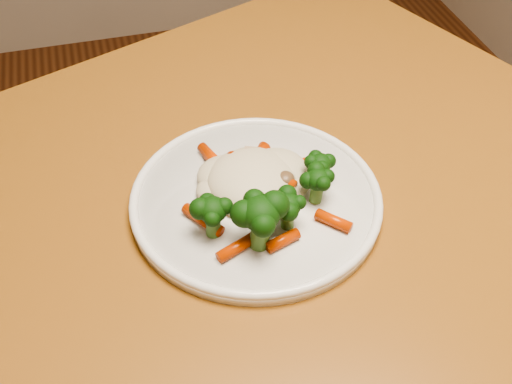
% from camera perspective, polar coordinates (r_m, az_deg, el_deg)
% --- Properties ---
extents(dining_table, '(1.32, 1.11, 0.75)m').
position_cam_1_polar(dining_table, '(0.73, -7.16, -11.22)').
color(dining_table, '#975D23').
rests_on(dining_table, ground).
extents(plate, '(0.27, 0.27, 0.01)m').
position_cam_1_polar(plate, '(0.68, 0.00, -0.82)').
color(plate, white).
rests_on(plate, dining_table).
extents(meal, '(0.17, 0.19, 0.06)m').
position_cam_1_polar(meal, '(0.66, 0.35, 0.21)').
color(meal, beige).
rests_on(meal, plate).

